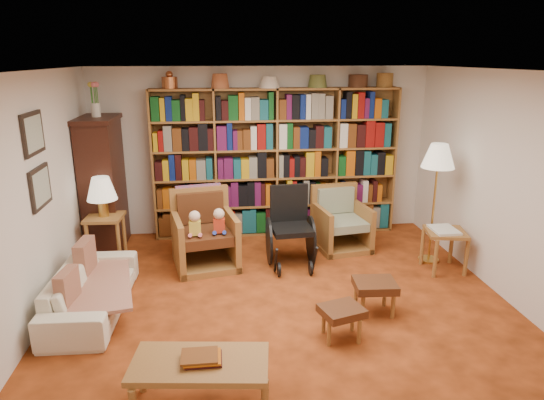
{
  "coord_description": "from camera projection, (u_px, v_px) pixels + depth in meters",
  "views": [
    {
      "loc": [
        -0.67,
        -4.72,
        2.63
      ],
      "look_at": [
        -0.06,
        0.6,
        1.04
      ],
      "focal_mm": 32.0,
      "sensor_mm": 36.0,
      "label": 1
    }
  ],
  "objects": [
    {
      "name": "floor",
      "position": [
        284.0,
        306.0,
        5.31
      ],
      "size": [
        5.0,
        5.0,
        0.0
      ],
      "primitive_type": "plane",
      "color": "#B44C1B",
      "rests_on": "ground"
    },
    {
      "name": "ceiling",
      "position": [
        286.0,
        71.0,
        4.6
      ],
      "size": [
        5.0,
        5.0,
        0.0
      ],
      "primitive_type": "plane",
      "rotation": [
        3.14,
        0.0,
        0.0
      ],
      "color": "white",
      "rests_on": "wall_back"
    },
    {
      "name": "wall_back",
      "position": [
        262.0,
        151.0,
        7.34
      ],
      "size": [
        5.0,
        0.0,
        5.0
      ],
      "primitive_type": "plane",
      "rotation": [
        1.57,
        0.0,
        0.0
      ],
      "color": "silver",
      "rests_on": "floor"
    },
    {
      "name": "wall_front",
      "position": [
        350.0,
        327.0,
        2.58
      ],
      "size": [
        5.0,
        0.0,
        5.0
      ],
      "primitive_type": "plane",
      "rotation": [
        -1.57,
        0.0,
        0.0
      ],
      "color": "silver",
      "rests_on": "floor"
    },
    {
      "name": "wall_left",
      "position": [
        29.0,
        205.0,
        4.68
      ],
      "size": [
        0.0,
        5.0,
        5.0
      ],
      "primitive_type": "plane",
      "rotation": [
        1.57,
        0.0,
        1.57
      ],
      "color": "silver",
      "rests_on": "floor"
    },
    {
      "name": "wall_right",
      "position": [
        514.0,
        190.0,
        5.23
      ],
      "size": [
        0.0,
        5.0,
        5.0
      ],
      "primitive_type": "plane",
      "rotation": [
        1.57,
        0.0,
        -1.57
      ],
      "color": "silver",
      "rests_on": "floor"
    },
    {
      "name": "bookshelf",
      "position": [
        276.0,
        159.0,
        7.22
      ],
      "size": [
        3.6,
        0.3,
        2.42
      ],
      "color": "#9A6530",
      "rests_on": "floor"
    },
    {
      "name": "curio_cabinet",
      "position": [
        103.0,
        183.0,
        6.7
      ],
      "size": [
        0.5,
        0.95,
        2.4
      ],
      "color": "black",
      "rests_on": "floor"
    },
    {
      "name": "framed_pictures",
      "position": [
        37.0,
        161.0,
        4.87
      ],
      "size": [
        0.03,
        0.52,
        0.97
      ],
      "color": "black",
      "rests_on": "wall_left"
    },
    {
      "name": "sofa",
      "position": [
        92.0,
        289.0,
        5.17
      ],
      "size": [
        1.7,
        0.71,
        0.49
      ],
      "primitive_type": "imported",
      "rotation": [
        0.0,
        0.0,
        1.53
      ],
      "color": "beige",
      "rests_on": "floor"
    },
    {
      "name": "sofa_throw",
      "position": [
        96.0,
        284.0,
        5.16
      ],
      "size": [
        0.94,
        1.42,
        0.04
      ],
      "primitive_type": "cube",
      "rotation": [
        0.0,
        0.0,
        0.2
      ],
      "color": "beige",
      "rests_on": "sofa"
    },
    {
      "name": "cushion_left",
      "position": [
        85.0,
        259.0,
        5.43
      ],
      "size": [
        0.15,
        0.41,
        0.4
      ],
      "primitive_type": "cube",
      "rotation": [
        0.0,
        0.0,
        -0.07
      ],
      "color": "maroon",
      "rests_on": "sofa"
    },
    {
      "name": "cushion_right",
      "position": [
        67.0,
        288.0,
        4.76
      ],
      "size": [
        0.16,
        0.37,
        0.36
      ],
      "primitive_type": "cube",
      "rotation": [
        0.0,
        0.0,
        -0.13
      ],
      "color": "maroon",
      "rests_on": "sofa"
    },
    {
      "name": "side_table_lamp",
      "position": [
        105.0,
        228.0,
        6.3
      ],
      "size": [
        0.48,
        0.48,
        0.65
      ],
      "color": "#9A6530",
      "rests_on": "floor"
    },
    {
      "name": "table_lamp",
      "position": [
        102.0,
        190.0,
        6.15
      ],
      "size": [
        0.38,
        0.38,
        0.52
      ],
      "color": "gold",
      "rests_on": "side_table_lamp"
    },
    {
      "name": "armchair_leather",
      "position": [
        205.0,
        234.0,
        6.34
      ],
      "size": [
        0.93,
        0.96,
        0.99
      ],
      "color": "#9A6530",
      "rests_on": "floor"
    },
    {
      "name": "armchair_sage",
      "position": [
        340.0,
        224.0,
        6.93
      ],
      "size": [
        0.81,
        0.83,
        0.87
      ],
      "color": "#9A6530",
      "rests_on": "floor"
    },
    {
      "name": "wheelchair",
      "position": [
        290.0,
        229.0,
        6.32
      ],
      "size": [
        0.59,
        0.82,
        1.03
      ],
      "color": "black",
      "rests_on": "floor"
    },
    {
      "name": "floor_lamp",
      "position": [
        438.0,
        161.0,
        6.12
      ],
      "size": [
        0.42,
        0.42,
        1.58
      ],
      "color": "gold",
      "rests_on": "floor"
    },
    {
      "name": "side_table_papers",
      "position": [
        445.0,
        237.0,
        6.1
      ],
      "size": [
        0.55,
        0.55,
        0.56
      ],
      "color": "#9A6530",
      "rests_on": "floor"
    },
    {
      "name": "footstool_a",
      "position": [
        342.0,
        313.0,
        4.64
      ],
      "size": [
        0.47,
        0.43,
        0.33
      ],
      "color": "#4E2514",
      "rests_on": "floor"
    },
    {
      "name": "footstool_b",
      "position": [
        375.0,
        287.0,
        5.1
      ],
      "size": [
        0.45,
        0.39,
        0.37
      ],
      "color": "#4E2514",
      "rests_on": "floor"
    },
    {
      "name": "coffee_table",
      "position": [
        200.0,
        366.0,
        3.72
      ],
      "size": [
        1.1,
        0.65,
        0.45
      ],
      "color": "#9A6530",
      "rests_on": "floor"
    }
  ]
}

